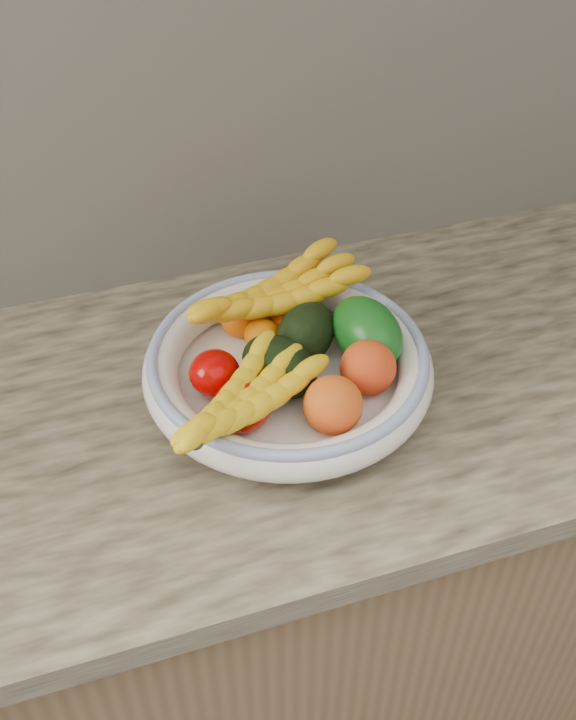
# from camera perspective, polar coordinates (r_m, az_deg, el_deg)

# --- Properties ---
(kitchen_counter) EXTENTS (2.44, 0.66, 1.40)m
(kitchen_counter) POSITION_cam_1_polar(r_m,az_deg,el_deg) (1.46, -0.32, -14.06)
(kitchen_counter) COLOR brown
(kitchen_counter) RESTS_ON ground
(fruit_bowl) EXTENTS (0.39, 0.39, 0.08)m
(fruit_bowl) POSITION_cam_1_polar(r_m,az_deg,el_deg) (1.07, 0.00, -0.46)
(fruit_bowl) COLOR white
(fruit_bowl) RESTS_ON kitchen_counter
(clementine_back_left) EXTENTS (0.07, 0.07, 0.05)m
(clementine_back_left) POSITION_cam_1_polar(r_m,az_deg,el_deg) (1.14, -3.37, 2.89)
(clementine_back_left) COLOR #E26104
(clementine_back_left) RESTS_ON fruit_bowl
(clementine_back_right) EXTENTS (0.05, 0.05, 0.05)m
(clementine_back_right) POSITION_cam_1_polar(r_m,az_deg,el_deg) (1.16, -1.02, 3.66)
(clementine_back_right) COLOR #DF5D04
(clementine_back_right) RESTS_ON fruit_bowl
(clementine_back_mid) EXTENTS (0.05, 0.05, 0.05)m
(clementine_back_mid) POSITION_cam_1_polar(r_m,az_deg,el_deg) (1.12, -1.86, 1.79)
(clementine_back_mid) COLOR orange
(clementine_back_mid) RESTS_ON fruit_bowl
(clementine_extra) EXTENTS (0.05, 0.05, 0.04)m
(clementine_extra) POSITION_cam_1_polar(r_m,az_deg,el_deg) (1.14, -0.07, 2.72)
(clementine_extra) COLOR #F26005
(clementine_extra) RESTS_ON fruit_bowl
(tomato_left) EXTENTS (0.08, 0.08, 0.06)m
(tomato_left) POSITION_cam_1_polar(r_m,az_deg,el_deg) (1.05, -5.24, -0.93)
(tomato_left) COLOR #B20200
(tomato_left) RESTS_ON fruit_bowl
(tomato_near_left) EXTENTS (0.09, 0.09, 0.07)m
(tomato_near_left) POSITION_cam_1_polar(r_m,az_deg,el_deg) (1.00, -3.27, -3.27)
(tomato_near_left) COLOR #B51100
(tomato_near_left) RESTS_ON fruit_bowl
(avocado_center) EXTENTS (0.12, 0.14, 0.08)m
(avocado_center) POSITION_cam_1_polar(r_m,az_deg,el_deg) (1.05, -0.63, -0.46)
(avocado_center) COLOR black
(avocado_center) RESTS_ON fruit_bowl
(avocado_right) EXTENTS (0.13, 0.13, 0.08)m
(avocado_right) POSITION_cam_1_polar(r_m,az_deg,el_deg) (1.10, 1.26, 1.92)
(avocado_right) COLOR black
(avocado_right) RESTS_ON fruit_bowl
(green_mango) EXTENTS (0.13, 0.14, 0.11)m
(green_mango) POSITION_cam_1_polar(r_m,az_deg,el_deg) (1.09, 5.62, 1.99)
(green_mango) COLOR #0E4F12
(green_mango) RESTS_ON fruit_bowl
(peach_front) EXTENTS (0.09, 0.09, 0.08)m
(peach_front) POSITION_cam_1_polar(r_m,az_deg,el_deg) (1.00, 3.22, -3.20)
(peach_front) COLOR orange
(peach_front) RESTS_ON fruit_bowl
(peach_right) EXTENTS (0.08, 0.08, 0.07)m
(peach_right) POSITION_cam_1_polar(r_m,az_deg,el_deg) (1.05, 5.71, -0.54)
(peach_right) COLOR orange
(peach_right) RESTS_ON fruit_bowl
(banana_bunch_back) EXTENTS (0.30, 0.17, 0.08)m
(banana_bunch_back) POSITION_cam_1_polar(r_m,az_deg,el_deg) (1.12, -0.93, 4.36)
(banana_bunch_back) COLOR yellow
(banana_bunch_back) RESTS_ON fruit_bowl
(banana_bunch_front) EXTENTS (0.27, 0.24, 0.07)m
(banana_bunch_front) POSITION_cam_1_polar(r_m,az_deg,el_deg) (0.98, -3.17, -3.16)
(banana_bunch_front) COLOR yellow
(banana_bunch_front) RESTS_ON fruit_bowl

